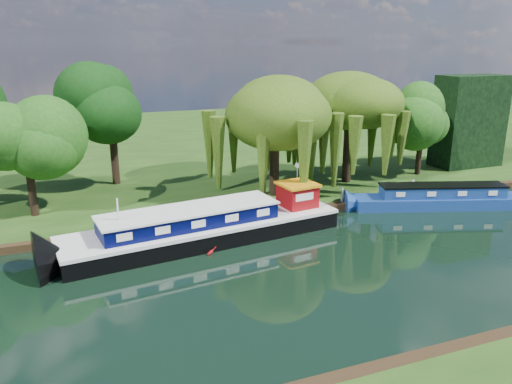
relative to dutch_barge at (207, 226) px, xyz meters
name	(u,v)px	position (x,y,z in m)	size (l,w,h in m)	color
ground	(373,261)	(7.41, -6.02, -0.86)	(120.00, 120.00, 0.00)	black
far_bank	(204,142)	(7.41, 27.98, -0.64)	(120.00, 52.00, 0.45)	#193B10
dutch_barge	(207,226)	(0.00, 0.00, 0.00)	(16.80, 5.75, 3.48)	black
narrowboat	(441,199)	(17.05, 0.01, -0.22)	(12.33, 5.78, 1.79)	navy
red_dinghy	(222,245)	(0.57, -0.94, -0.86)	(2.55, 3.57, 0.74)	maroon
willow_left	(275,115)	(6.69, 5.76, 5.41)	(6.69, 6.69, 8.01)	black
willow_right	(350,111)	(13.46, 6.93, 5.22)	(6.34, 6.34, 7.72)	black
tree_far_left	(25,139)	(-9.57, 7.09, 4.58)	(4.52, 4.52, 7.28)	black
tree_far_mid	(110,108)	(-3.82, 12.91, 5.50)	(5.24, 5.24, 8.57)	black
tree_far_right	(422,120)	(20.37, 6.87, 4.16)	(4.04, 4.04, 6.62)	black
conifer_hedge	(469,121)	(26.41, 7.98, 3.59)	(6.00, 3.00, 8.00)	black
lamppost	(297,171)	(7.91, 4.48, 1.56)	(0.36, 0.36, 2.56)	silver
mooring_posts	(297,200)	(6.91, 2.38, 0.09)	(19.16, 0.16, 1.00)	silver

